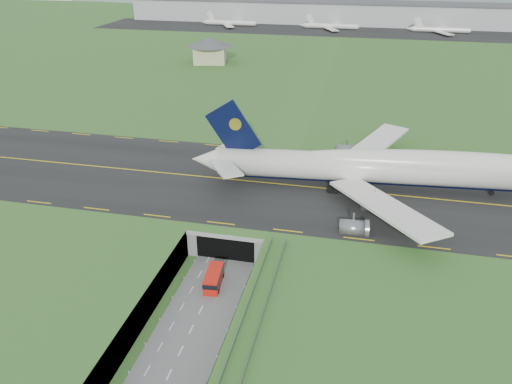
# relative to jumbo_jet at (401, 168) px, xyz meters

# --- Properties ---
(ground) EXTENTS (900.00, 900.00, 0.00)m
(ground) POSITION_rel_jumbo_jet_xyz_m (-33.95, -35.94, -11.65)
(ground) COLOR #336127
(ground) RESTS_ON ground
(airfield_deck) EXTENTS (800.00, 800.00, 6.00)m
(airfield_deck) POSITION_rel_jumbo_jet_xyz_m (-33.95, -35.94, -8.65)
(airfield_deck) COLOR gray
(airfield_deck) RESTS_ON ground
(trench_road) EXTENTS (12.00, 75.00, 0.20)m
(trench_road) POSITION_rel_jumbo_jet_xyz_m (-33.95, -43.44, -11.55)
(trench_road) COLOR slate
(trench_road) RESTS_ON ground
(taxiway) EXTENTS (800.00, 44.00, 0.18)m
(taxiway) POSITION_rel_jumbo_jet_xyz_m (-33.95, -2.94, -5.56)
(taxiway) COLOR black
(taxiway) RESTS_ON airfield_deck
(tunnel_portal) EXTENTS (17.00, 22.30, 6.00)m
(tunnel_portal) POSITION_rel_jumbo_jet_xyz_m (-33.95, -19.23, -8.32)
(tunnel_portal) COLOR gray
(tunnel_portal) RESTS_ON ground
(guideway) EXTENTS (3.00, 53.00, 7.05)m
(guideway) POSITION_rel_jumbo_jet_xyz_m (-22.95, -55.05, -6.33)
(guideway) COLOR #A8A8A3
(guideway) RESTS_ON ground
(jumbo_jet) EXTENTS (99.96, 63.10, 20.96)m
(jumbo_jet) POSITION_rel_jumbo_jet_xyz_m (0.00, 0.00, 0.00)
(jumbo_jet) COLOR silver
(jumbo_jet) RESTS_ON ground
(shuttle_tram) EXTENTS (3.47, 7.53, 2.98)m
(shuttle_tram) POSITION_rel_jumbo_jet_xyz_m (-33.80, -36.49, -10.01)
(shuttle_tram) COLOR red
(shuttle_tram) RESTS_ON ground
(service_building) EXTENTS (25.20, 25.20, 11.66)m
(service_building) POSITION_rel_jumbo_jet_xyz_m (-84.05, 123.27, 1.26)
(service_building) COLOR #C2BB8C
(service_building) RESTS_ON ground
(cargo_terminal) EXTENTS (320.00, 67.00, 15.60)m
(cargo_terminal) POSITION_rel_jumbo_jet_xyz_m (-33.98, 263.47, 2.31)
(cargo_terminal) COLOR #B2B2B2
(cargo_terminal) RESTS_ON ground
(distant_hills) EXTENTS (700.00, 91.00, 60.00)m
(distant_hills) POSITION_rel_jumbo_jet_xyz_m (30.43, 394.06, -15.65)
(distant_hills) COLOR slate
(distant_hills) RESTS_ON ground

